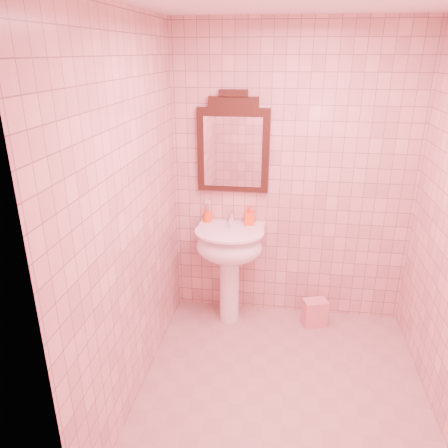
% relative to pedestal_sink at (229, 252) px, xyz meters
% --- Properties ---
extents(floor, '(2.20, 2.20, 0.00)m').
position_rel_pedestal_sink_xyz_m(floor, '(0.49, -0.87, -0.66)').
color(floor, tan).
rests_on(floor, ground).
extents(back_wall, '(2.00, 0.02, 2.50)m').
position_rel_pedestal_sink_xyz_m(back_wall, '(0.49, 0.23, 0.59)').
color(back_wall, '#E5A89F').
rests_on(back_wall, floor).
extents(pedestal_sink, '(0.58, 0.58, 0.86)m').
position_rel_pedestal_sink_xyz_m(pedestal_sink, '(0.00, 0.00, 0.00)').
color(pedestal_sink, white).
rests_on(pedestal_sink, floor).
extents(faucet, '(0.04, 0.16, 0.11)m').
position_rel_pedestal_sink_xyz_m(faucet, '(0.00, 0.14, 0.26)').
color(faucet, white).
rests_on(faucet, pedestal_sink).
extents(mirror, '(0.59, 0.06, 0.82)m').
position_rel_pedestal_sink_xyz_m(mirror, '(0.00, 0.20, 0.87)').
color(mirror, black).
rests_on(mirror, back_wall).
extents(toothbrush_cup, '(0.07, 0.07, 0.17)m').
position_rel_pedestal_sink_xyz_m(toothbrush_cup, '(-0.21, 0.17, 0.25)').
color(toothbrush_cup, '#FA5715').
rests_on(toothbrush_cup, pedestal_sink).
extents(soap_dispenser, '(0.08, 0.08, 0.17)m').
position_rel_pedestal_sink_xyz_m(soap_dispenser, '(0.15, 0.16, 0.29)').
color(soap_dispenser, '#FF4B15').
rests_on(soap_dispenser, pedestal_sink).
extents(towel, '(0.23, 0.19, 0.24)m').
position_rel_pedestal_sink_xyz_m(towel, '(0.75, 0.02, -0.54)').
color(towel, pink).
rests_on(towel, floor).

